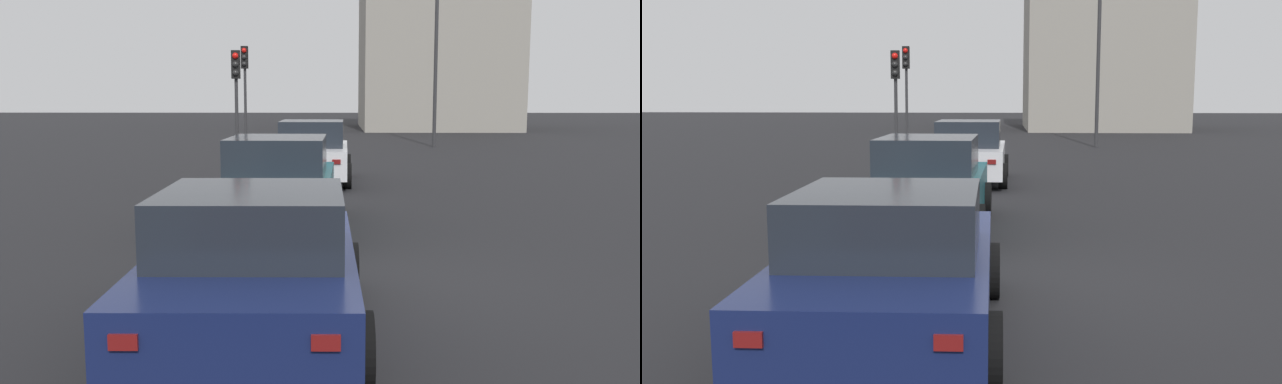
{
  "view_description": "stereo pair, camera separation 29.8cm",
  "coord_description": "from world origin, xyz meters",
  "views": [
    {
      "loc": [
        -8.35,
        0.79,
        2.33
      ],
      "look_at": [
        -0.4,
        0.95,
        1.21
      ],
      "focal_mm": 39.1,
      "sensor_mm": 36.0,
      "label": 1
    },
    {
      "loc": [
        -8.33,
        0.5,
        2.33
      ],
      "look_at": [
        -0.4,
        0.95,
        1.21
      ],
      "focal_mm": 39.1,
      "sensor_mm": 36.0,
      "label": 2
    }
  ],
  "objects": [
    {
      "name": "ground_plane",
      "position": [
        0.0,
        0.0,
        -0.1
      ],
      "size": [
        160.0,
        160.0,
        0.2
      ],
      "primitive_type": "cube",
      "color": "black"
    },
    {
      "name": "car_white_right_lead",
      "position": [
        10.09,
        1.35,
        0.78
      ],
      "size": [
        4.28,
        2.12,
        1.64
      ],
      "rotation": [
        0.0,
        0.0,
        -0.02
      ],
      "color": "silver",
      "rests_on": "ground_plane"
    },
    {
      "name": "car_teal_right_second",
      "position": [
        3.63,
        1.74,
        0.77
      ],
      "size": [
        4.39,
        2.12,
        1.61
      ],
      "rotation": [
        0.0,
        0.0,
        -0.02
      ],
      "color": "#19606B",
      "rests_on": "ground_plane"
    },
    {
      "name": "car_navy_right_third",
      "position": [
        -1.87,
        1.55,
        0.71
      ],
      "size": [
        4.16,
        2.15,
        1.46
      ],
      "rotation": [
        0.0,
        0.0,
        0.01
      ],
      "color": "#141E4C",
      "rests_on": "ground_plane"
    },
    {
      "name": "traffic_light_near_left",
      "position": [
        14.28,
        3.94,
        2.69
      ],
      "size": [
        0.32,
        0.29,
        3.72
      ],
      "rotation": [
        0.0,
        0.0,
        3.19
      ],
      "color": "#2D2D30",
      "rests_on": "ground_plane"
    },
    {
      "name": "traffic_light_near_right",
      "position": [
        20.33,
        4.42,
        3.06
      ],
      "size": [
        0.32,
        0.29,
        4.26
      ],
      "rotation": [
        0.0,
        0.0,
        3.11
      ],
      "color": "#2D2D30",
      "rests_on": "ground_plane"
    },
    {
      "name": "street_lamp_kerbside",
      "position": [
        22.69,
        -3.67,
        5.29
      ],
      "size": [
        0.56,
        0.36,
        9.23
      ],
      "color": "#2D2D30",
      "rests_on": "ground_plane"
    },
    {
      "name": "building_facade_left",
      "position": [
        39.88,
        -6.0,
        5.77
      ],
      "size": [
        11.55,
        9.79,
        11.55
      ],
      "primitive_type": "cube",
      "color": "gray",
      "rests_on": "ground_plane"
    }
  ]
}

